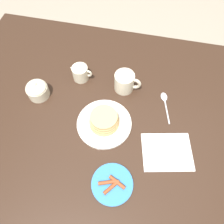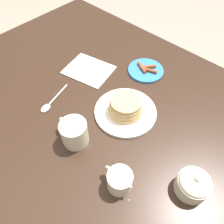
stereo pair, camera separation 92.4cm
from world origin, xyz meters
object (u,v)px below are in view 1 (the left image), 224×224
(coffee_mug, at_px, (125,82))
(creamer_pitcher, at_px, (80,73))
(napkin, at_px, (167,152))
(sugar_bowl, at_px, (37,90))
(pancake_plate, at_px, (104,121))
(spoon, at_px, (165,102))
(side_plate_bacon, at_px, (112,184))

(coffee_mug, height_order, creamer_pitcher, coffee_mug)
(napkin, bearing_deg, sugar_bowl, 165.70)
(pancake_plate, xyz_separation_m, spoon, (0.24, 0.17, -0.02))
(creamer_pitcher, bearing_deg, sugar_bowl, -139.81)
(creamer_pitcher, bearing_deg, side_plate_bacon, -61.02)
(creamer_pitcher, bearing_deg, napkin, -33.21)
(side_plate_bacon, distance_m, creamer_pitcher, 0.52)
(pancake_plate, xyz_separation_m, side_plate_bacon, (0.09, -0.24, -0.02))
(coffee_mug, height_order, napkin, coffee_mug)
(pancake_plate, bearing_deg, spoon, 34.43)
(coffee_mug, relative_size, spoon, 0.76)
(coffee_mug, bearing_deg, sugar_bowl, -162.26)
(side_plate_bacon, height_order, sugar_bowl, sugar_bowl)
(pancake_plate, bearing_deg, sugar_bowl, 165.47)
(sugar_bowl, height_order, napkin, sugar_bowl)
(creamer_pitcher, xyz_separation_m, napkin, (0.44, -0.29, -0.03))
(sugar_bowl, relative_size, napkin, 0.43)
(side_plate_bacon, relative_size, sugar_bowl, 1.62)
(pancake_plate, bearing_deg, coffee_mug, 76.45)
(coffee_mug, xyz_separation_m, sugar_bowl, (-0.38, -0.12, -0.01))
(pancake_plate, height_order, napkin, pancake_plate)
(coffee_mug, bearing_deg, creamer_pitcher, 176.09)
(napkin, distance_m, spoon, 0.24)
(coffee_mug, xyz_separation_m, napkin, (0.22, -0.27, -0.04))
(pancake_plate, height_order, creamer_pitcher, creamer_pitcher)
(side_plate_bacon, relative_size, coffee_mug, 1.27)
(side_plate_bacon, xyz_separation_m, spoon, (0.16, 0.40, -0.00))
(sugar_bowl, height_order, spoon, sugar_bowl)
(creamer_pitcher, distance_m, napkin, 0.53)
(side_plate_bacon, xyz_separation_m, creamer_pitcher, (-0.25, 0.46, 0.03))
(spoon, bearing_deg, coffee_mug, 168.69)
(sugar_bowl, bearing_deg, napkin, -14.30)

